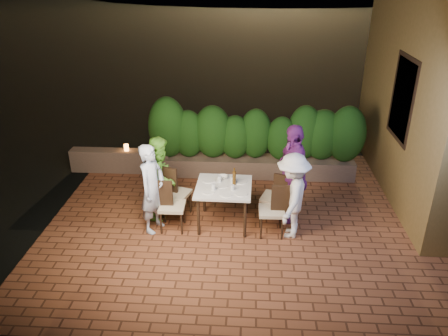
# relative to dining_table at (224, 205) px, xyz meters

# --- Properties ---
(ground) EXTENTS (400.00, 400.00, 0.00)m
(ground) POSITION_rel_dining_table_xyz_m (0.38, -0.27, -0.40)
(ground) COLOR black
(ground) RESTS_ON ground
(terrace_floor) EXTENTS (7.00, 6.00, 0.15)m
(terrace_floor) POSITION_rel_dining_table_xyz_m (0.38, 0.23, -0.45)
(terrace_floor) COLOR brown
(terrace_floor) RESTS_ON ground
(building_wall) EXTENTS (1.60, 5.00, 5.00)m
(building_wall) POSITION_rel_dining_table_xyz_m (3.98, 1.73, 2.12)
(building_wall) COLOR olive
(building_wall) RESTS_ON ground
(window_pane) EXTENTS (0.08, 1.00, 1.40)m
(window_pane) POSITION_rel_dining_table_xyz_m (3.20, 1.23, 1.62)
(window_pane) COLOR black
(window_pane) RESTS_ON building_wall
(window_frame) EXTENTS (0.06, 1.15, 1.55)m
(window_frame) POSITION_rel_dining_table_xyz_m (3.19, 1.23, 1.62)
(window_frame) COLOR black
(window_frame) RESTS_ON building_wall
(planter) EXTENTS (4.20, 0.55, 0.40)m
(planter) POSITION_rel_dining_table_xyz_m (0.58, 2.03, -0.17)
(planter) COLOR brown
(planter) RESTS_ON ground
(hedge) EXTENTS (4.00, 0.70, 1.10)m
(hedge) POSITION_rel_dining_table_xyz_m (0.58, 2.03, 0.57)
(hedge) COLOR #184111
(hedge) RESTS_ON planter
(parapet) EXTENTS (2.20, 0.30, 0.50)m
(parapet) POSITION_rel_dining_table_xyz_m (-2.42, 2.03, -0.12)
(parapet) COLOR brown
(parapet) RESTS_ON ground
(hill) EXTENTS (52.00, 40.00, 22.00)m
(hill) POSITION_rel_dining_table_xyz_m (2.38, 59.73, -4.38)
(hill) COLOR black
(hill) RESTS_ON ground
(dining_table) EXTENTS (0.97, 0.97, 0.75)m
(dining_table) POSITION_rel_dining_table_xyz_m (0.00, 0.00, 0.00)
(dining_table) COLOR white
(dining_table) RESTS_ON ground
(plate_nw) EXTENTS (0.21, 0.21, 0.01)m
(plate_nw) POSITION_rel_dining_table_xyz_m (-0.25, -0.23, 0.38)
(plate_nw) COLOR white
(plate_nw) RESTS_ON dining_table
(plate_sw) EXTENTS (0.24, 0.24, 0.01)m
(plate_sw) POSITION_rel_dining_table_xyz_m (-0.28, 0.21, 0.38)
(plate_sw) COLOR white
(plate_sw) RESTS_ON dining_table
(plate_ne) EXTENTS (0.22, 0.22, 0.01)m
(plate_ne) POSITION_rel_dining_table_xyz_m (0.31, -0.25, 0.38)
(plate_ne) COLOR white
(plate_ne) RESTS_ON dining_table
(plate_se) EXTENTS (0.23, 0.23, 0.01)m
(plate_se) POSITION_rel_dining_table_xyz_m (0.29, 0.18, 0.38)
(plate_se) COLOR white
(plate_se) RESTS_ON dining_table
(plate_centre) EXTENTS (0.22, 0.22, 0.01)m
(plate_centre) POSITION_rel_dining_table_xyz_m (-0.03, 0.02, 0.38)
(plate_centre) COLOR white
(plate_centre) RESTS_ON dining_table
(plate_front) EXTENTS (0.21, 0.21, 0.01)m
(plate_front) POSITION_rel_dining_table_xyz_m (0.06, -0.31, 0.38)
(plate_front) COLOR white
(plate_front) RESTS_ON dining_table
(glass_nw) EXTENTS (0.07, 0.07, 0.12)m
(glass_nw) POSITION_rel_dining_table_xyz_m (-0.16, -0.15, 0.43)
(glass_nw) COLOR silver
(glass_nw) RESTS_ON dining_table
(glass_sw) EXTENTS (0.07, 0.07, 0.11)m
(glass_sw) POSITION_rel_dining_table_xyz_m (-0.08, 0.16, 0.43)
(glass_sw) COLOR silver
(glass_sw) RESTS_ON dining_table
(glass_ne) EXTENTS (0.06, 0.06, 0.10)m
(glass_ne) POSITION_rel_dining_table_xyz_m (0.16, -0.14, 0.43)
(glass_ne) COLOR silver
(glass_ne) RESTS_ON dining_table
(glass_se) EXTENTS (0.07, 0.07, 0.11)m
(glass_se) POSITION_rel_dining_table_xyz_m (0.14, 0.14, 0.43)
(glass_se) COLOR silver
(glass_se) RESTS_ON dining_table
(beer_bottle) EXTENTS (0.06, 0.06, 0.31)m
(beer_bottle) POSITION_rel_dining_table_xyz_m (0.18, 0.08, 0.53)
(beer_bottle) COLOR #44290B
(beer_bottle) RESTS_ON dining_table
(bowl) EXTENTS (0.20, 0.20, 0.05)m
(bowl) POSITION_rel_dining_table_xyz_m (-0.04, 0.30, 0.40)
(bowl) COLOR white
(bowl) RESTS_ON dining_table
(chair_left_front) EXTENTS (0.44, 0.44, 0.93)m
(chair_left_front) POSITION_rel_dining_table_xyz_m (-0.87, -0.22, 0.09)
(chair_left_front) COLOR black
(chair_left_front) RESTS_ON ground
(chair_left_back) EXTENTS (0.55, 0.55, 0.94)m
(chair_left_back) POSITION_rel_dining_table_xyz_m (-0.87, 0.23, 0.10)
(chair_left_back) COLOR black
(chair_left_back) RESTS_ON ground
(chair_right_front) EXTENTS (0.44, 0.44, 0.93)m
(chair_right_front) POSITION_rel_dining_table_xyz_m (0.83, -0.26, 0.09)
(chair_right_front) COLOR black
(chair_right_front) RESTS_ON ground
(chair_right_back) EXTENTS (0.54, 0.54, 0.92)m
(chair_right_back) POSITION_rel_dining_table_xyz_m (0.89, 0.22, 0.08)
(chair_right_back) COLOR black
(chair_right_back) RESTS_ON ground
(diner_blue) EXTENTS (0.55, 0.67, 1.59)m
(diner_blue) POSITION_rel_dining_table_xyz_m (-1.19, -0.24, 0.42)
(diner_blue) COLOR silver
(diner_blue) RESTS_ON ground
(diner_green) EXTENTS (0.63, 0.78, 1.52)m
(diner_green) POSITION_rel_dining_table_xyz_m (-1.14, 0.27, 0.39)
(diner_green) COLOR #7AD944
(diner_green) RESTS_ON ground
(diner_white) EXTENTS (0.77, 1.07, 1.49)m
(diner_white) POSITION_rel_dining_table_xyz_m (1.15, -0.27, 0.37)
(diner_white) COLOR white
(diner_white) RESTS_ON ground
(diner_purple) EXTENTS (0.73, 1.14, 1.80)m
(diner_purple) POSITION_rel_dining_table_xyz_m (1.19, 0.28, 0.53)
(diner_purple) COLOR #77297D
(diner_purple) RESTS_ON ground
(parapet_lamp) EXTENTS (0.10, 0.10, 0.14)m
(parapet_lamp) POSITION_rel_dining_table_xyz_m (-2.26, 2.03, 0.20)
(parapet_lamp) COLOR orange
(parapet_lamp) RESTS_ON parapet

